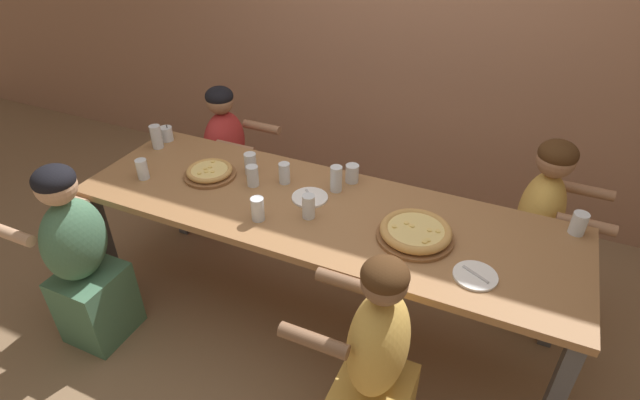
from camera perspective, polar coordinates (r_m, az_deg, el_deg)
The scene contains 21 objects.
ground_plane at distance 3.11m, azimuth 0.00°, elevation -12.99°, with size 18.00×18.00×0.00m, color #896B4C.
dining_table at distance 2.63m, azimuth 0.00°, elevation -2.32°, with size 2.63×0.81×0.79m.
pizza_board_main at distance 2.41m, azimuth 10.85°, elevation -3.65°, with size 0.37×0.37×0.06m.
pizza_board_second at distance 2.91m, azimuth -12.49°, elevation 3.13°, with size 0.30×0.30×0.05m.
empty_plate_a at distance 2.66m, azimuth -1.17°, elevation 0.29°, with size 0.19×0.19×0.02m.
empty_plate_b at distance 2.28m, azimuth 17.32°, elevation -8.26°, with size 0.19×0.19×0.02m.
cocktail_glass_blue at distance 3.37m, azimuth -17.14°, elevation 7.18°, with size 0.08×0.08×0.11m.
drinking_glass_a at distance 2.88m, azimuth -7.94°, elevation 4.03°, with size 0.07×0.07×0.13m.
drinking_glass_b at distance 2.79m, azimuth 3.69°, elevation 2.93°, with size 0.07×0.07×0.10m.
drinking_glass_c at distance 2.98m, azimuth -19.62°, elevation 3.21°, with size 0.06×0.06×0.12m.
drinking_glass_d at distance 2.70m, azimuth 1.85°, elevation 2.26°, with size 0.07×0.07×0.15m.
drinking_glass_e at distance 3.28m, azimuth -18.19°, elevation 6.88°, with size 0.07×0.07×0.15m.
drinking_glass_f at distance 2.69m, azimuth 27.43°, elevation -2.52°, with size 0.07×0.07×0.11m.
drinking_glass_g at distance 2.78m, azimuth -4.08°, elevation 2.97°, with size 0.06×0.06×0.12m.
drinking_glass_h at distance 2.77m, azimuth -7.70°, elevation 2.63°, with size 0.07×0.07×0.12m.
drinking_glass_i at distance 2.49m, azimuth -1.31°, elevation -0.74°, with size 0.07×0.07×0.13m.
drinking_glass_j at distance 2.49m, azimuth -7.13°, elevation -1.03°, with size 0.07×0.07×0.12m.
diner_far_right at distance 3.11m, azimuth 23.29°, elevation -3.71°, with size 0.51×0.40×1.11m.
diner_near_left at distance 2.96m, azimuth -25.50°, elevation -6.61°, with size 0.51×0.40×1.11m.
diner_far_left at distance 3.65m, azimuth -10.49°, elevation 4.02°, with size 0.51×0.40×1.07m.
diner_near_midright at distance 2.23m, azimuth 6.26°, elevation -19.01°, with size 0.51×0.40×1.12m.
Camera 1 is at (0.88, -1.93, 2.28)m, focal length 28.00 mm.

